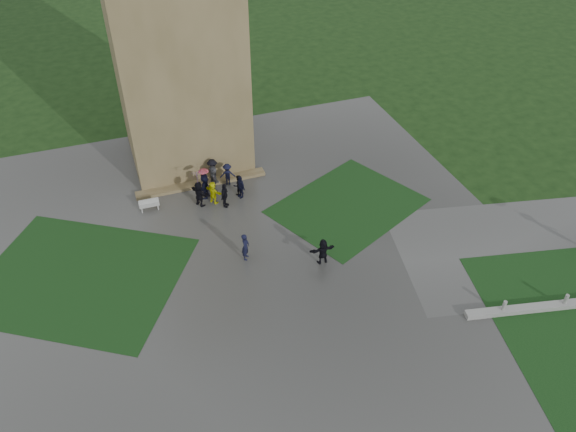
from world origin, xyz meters
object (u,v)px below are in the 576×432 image
object	(u,v)px
tower	(174,35)
bench	(149,205)
pedestrian_mid	(245,247)
pedestrian_near	(323,251)

from	to	relation	value
tower	bench	bearing A→B (deg)	-122.28
pedestrian_mid	pedestrian_near	xyz separation A→B (m)	(4.08, -1.83, -0.06)
bench	pedestrian_near	distance (m)	12.11
bench	pedestrian_near	world-z (taller)	pedestrian_near
bench	pedestrian_mid	world-z (taller)	pedestrian_mid
tower	pedestrian_near	xyz separation A→B (m)	(4.86, -14.47, -8.15)
tower	pedestrian_mid	xyz separation A→B (m)	(0.79, -12.63, -8.10)
tower	pedestrian_mid	bearing A→B (deg)	-86.44
pedestrian_near	bench	bearing A→B (deg)	-44.08
tower	bench	size ratio (longest dim) A/B	13.82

